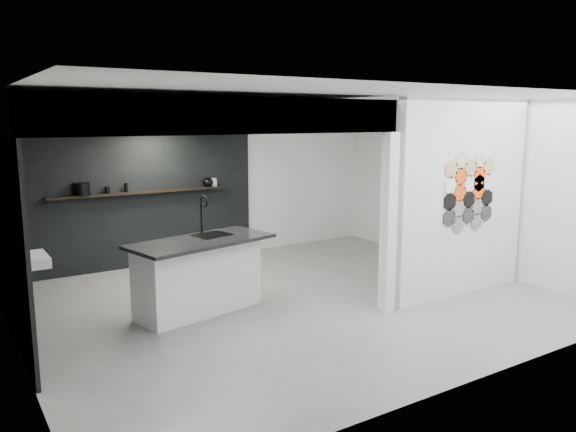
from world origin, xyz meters
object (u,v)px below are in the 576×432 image
at_px(glass_vase, 214,182).
at_px(utensil_cup, 107,190).
at_px(kitchen_island, 199,275).
at_px(glass_bowl, 214,184).
at_px(bottle_dark, 126,188).
at_px(partition_panel, 463,198).
at_px(kettle, 208,182).
at_px(wall_basin, 29,260).
at_px(stockpot, 82,189).

relative_size(glass_vase, utensil_cup, 1.36).
relative_size(kitchen_island, glass_bowl, 16.70).
xyz_separation_m(glass_vase, bottle_dark, (-1.59, 0.00, 0.00)).
xyz_separation_m(partition_panel, kettle, (-2.20, 3.87, 0.00)).
height_order(partition_panel, wall_basin, partition_panel).
xyz_separation_m(bottle_dark, utensil_cup, (-0.31, 0.00, -0.02)).
relative_size(kettle, bottle_dark, 1.26).
height_order(wall_basin, glass_vase, glass_vase).
height_order(wall_basin, bottle_dark, bottle_dark).
distance_m(kitchen_island, kettle, 3.05).
height_order(kettle, bottle_dark, kettle).
bearing_deg(utensil_cup, stockpot, 180.00).
relative_size(partition_panel, wall_basin, 4.67).
xyz_separation_m(kitchen_island, glass_bowl, (1.45, 2.59, 0.86)).
bearing_deg(kettle, stockpot, -159.75).
bearing_deg(stockpot, utensil_cup, 0.00).
bearing_deg(kitchen_island, bottle_dark, 80.72).
height_order(stockpot, glass_vase, stockpot).
relative_size(partition_panel, glass_vase, 19.32).
relative_size(kitchen_island, stockpot, 8.11).
bearing_deg(bottle_dark, glass_vase, 0.00).
distance_m(wall_basin, glass_bowl, 4.00).
distance_m(kitchen_island, bottle_dark, 2.75).
bearing_deg(kitchen_island, stockpot, 95.56).
height_order(kitchen_island, kettle, kitchen_island).
bearing_deg(glass_vase, bottle_dark, 180.00).
relative_size(kitchen_island, kettle, 10.58).
distance_m(stockpot, utensil_cup, 0.40).
distance_m(glass_vase, utensil_cup, 1.90).
distance_m(partition_panel, glass_bowl, 4.39).
distance_m(kettle, utensil_cup, 1.78).
bearing_deg(glass_vase, stockpot, 180.00).
bearing_deg(glass_bowl, bottle_dark, 180.00).
relative_size(wall_basin, glass_vase, 4.14).
xyz_separation_m(kitchen_island, glass_vase, (1.45, 2.59, 0.88)).
distance_m(partition_panel, utensil_cup, 5.54).
xyz_separation_m(kitchen_island, bottle_dark, (-0.14, 2.59, 0.89)).
height_order(wall_basin, kettle, kettle).
distance_m(glass_vase, bottle_dark, 1.59).
relative_size(wall_basin, kettle, 3.17).
relative_size(glass_bowl, utensil_cup, 1.13).
relative_size(stockpot, glass_bowl, 2.06).
xyz_separation_m(stockpot, kettle, (2.17, 0.00, -0.02)).
relative_size(stockpot, bottle_dark, 1.64).
xyz_separation_m(wall_basin, bottle_dark, (1.80, 2.07, 0.55)).
bearing_deg(utensil_cup, glass_vase, 0.00).
relative_size(wall_basin, glass_bowl, 5.01).
bearing_deg(wall_basin, stockpot, 62.02).
distance_m(stockpot, bottle_dark, 0.70).
height_order(stockpot, glass_bowl, stockpot).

